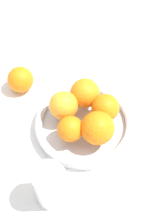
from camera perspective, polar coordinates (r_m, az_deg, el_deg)
ground_plane at (r=0.85m, az=-0.00°, el=-3.04°), size 4.00×4.00×0.00m
fruit_bowl at (r=0.84m, az=-0.00°, el=-2.30°), size 0.26×0.26×0.04m
orange_pile at (r=0.79m, az=0.32°, el=0.07°), size 0.18×0.19×0.08m
stray_orange at (r=0.93m, az=-11.53°, el=5.84°), size 0.08×0.08×0.08m
drinking_glass at (r=0.71m, az=-6.18°, el=-13.28°), size 0.07×0.07×0.12m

